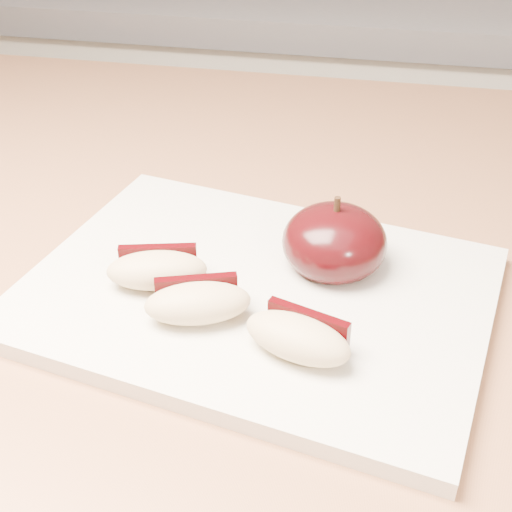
# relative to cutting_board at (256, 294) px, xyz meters

# --- Properties ---
(back_cabinet) EXTENTS (2.40, 0.62, 0.94)m
(back_cabinet) POSITION_rel_cutting_board_xyz_m (0.01, 0.81, -0.44)
(back_cabinet) COLOR silver
(back_cabinet) RESTS_ON ground
(cutting_board) EXTENTS (0.34, 0.28, 0.01)m
(cutting_board) POSITION_rel_cutting_board_xyz_m (0.00, 0.00, 0.00)
(cutting_board) COLOR silver
(cutting_board) RESTS_ON island_counter
(apple_half) EXTENTS (0.09, 0.09, 0.06)m
(apple_half) POSITION_rel_cutting_board_xyz_m (0.05, 0.04, 0.02)
(apple_half) COLOR black
(apple_half) RESTS_ON cutting_board
(apple_wedge_a) EXTENTS (0.07, 0.05, 0.02)m
(apple_wedge_a) POSITION_rel_cutting_board_xyz_m (-0.07, -0.01, 0.02)
(apple_wedge_a) COLOR tan
(apple_wedge_a) RESTS_ON cutting_board
(apple_wedge_b) EXTENTS (0.07, 0.05, 0.02)m
(apple_wedge_b) POSITION_rel_cutting_board_xyz_m (-0.03, -0.04, 0.02)
(apple_wedge_b) COLOR tan
(apple_wedge_b) RESTS_ON cutting_board
(apple_wedge_c) EXTENTS (0.07, 0.05, 0.02)m
(apple_wedge_c) POSITION_rel_cutting_board_xyz_m (0.04, -0.06, 0.02)
(apple_wedge_c) COLOR tan
(apple_wedge_c) RESTS_ON cutting_board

